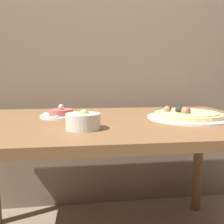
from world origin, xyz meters
TOP-DOWN VIEW (x-y plane):
  - back_wall at (0.00, 0.97)m, footprint 8.00×0.05m
  - dining_table at (0.00, 0.42)m, footprint 1.46×0.84m
  - pizza_plate at (0.38, 0.38)m, footprint 0.38×0.38m
  - tartare_plate at (-0.22, 0.51)m, footprint 0.20×0.20m
  - small_bowl at (-0.11, 0.21)m, footprint 0.13×0.13m

SIDE VIEW (x-z plane):
  - dining_table at x=0.00m, z-range 0.28..1.00m
  - tartare_plate at x=-0.22m, z-range 0.71..0.77m
  - pizza_plate at x=0.38m, z-range 0.71..0.77m
  - small_bowl at x=-0.11m, z-range 0.72..0.79m
  - back_wall at x=0.00m, z-range 0.00..2.60m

